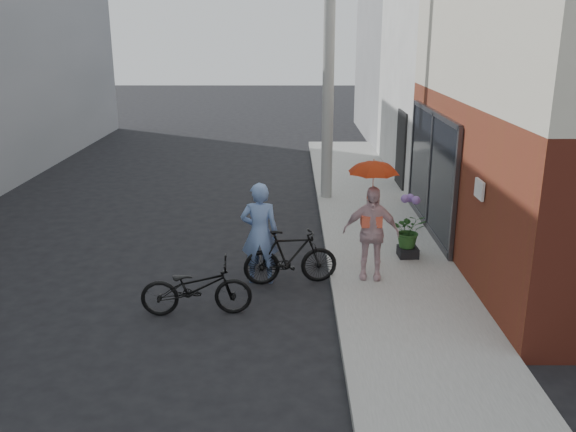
{
  "coord_description": "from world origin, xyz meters",
  "views": [
    {
      "loc": [
        0.19,
        -9.09,
        4.22
      ],
      "look_at": [
        0.14,
        1.1,
        1.1
      ],
      "focal_mm": 38.0,
      "sensor_mm": 36.0,
      "label": 1
    }
  ],
  "objects_px": {
    "utility_pole": "(329,61)",
    "bike_left": "(196,287)",
    "bike_right": "(290,257)",
    "planter": "(408,252)",
    "kimono_woman": "(371,233)",
    "officer": "(260,233)"
  },
  "relations": [
    {
      "from": "bike_left",
      "to": "kimono_woman",
      "type": "distance_m",
      "value": 3.09
    },
    {
      "from": "utility_pole",
      "to": "kimono_woman",
      "type": "distance_m",
      "value": 5.91
    },
    {
      "from": "utility_pole",
      "to": "planter",
      "type": "xyz_separation_m",
      "value": [
        1.3,
        -4.31,
        -3.29
      ]
    },
    {
      "from": "officer",
      "to": "bike_left",
      "type": "distance_m",
      "value": 1.63
    },
    {
      "from": "bike_left",
      "to": "bike_right",
      "type": "distance_m",
      "value": 1.88
    },
    {
      "from": "utility_pole",
      "to": "kimono_woman",
      "type": "xyz_separation_m",
      "value": [
        0.45,
        -5.3,
        -2.57
      ]
    },
    {
      "from": "planter",
      "to": "officer",
      "type": "bearing_deg",
      "value": -161.35
    },
    {
      "from": "bike_left",
      "to": "planter",
      "type": "height_order",
      "value": "bike_left"
    },
    {
      "from": "bike_right",
      "to": "planter",
      "type": "bearing_deg",
      "value": -73.46
    },
    {
      "from": "kimono_woman",
      "to": "planter",
      "type": "xyz_separation_m",
      "value": [
        0.85,
        1.0,
        -0.72
      ]
    },
    {
      "from": "officer",
      "to": "bike_right",
      "type": "xyz_separation_m",
      "value": [
        0.53,
        -0.07,
        -0.4
      ]
    },
    {
      "from": "bike_right",
      "to": "planter",
      "type": "distance_m",
      "value": 2.44
    },
    {
      "from": "kimono_woman",
      "to": "bike_right",
      "type": "bearing_deg",
      "value": -172.48
    },
    {
      "from": "bike_left",
      "to": "bike_right",
      "type": "height_order",
      "value": "bike_right"
    },
    {
      "from": "bike_left",
      "to": "bike_right",
      "type": "xyz_separation_m",
      "value": [
        1.44,
        1.21,
        0.04
      ]
    },
    {
      "from": "officer",
      "to": "bike_right",
      "type": "height_order",
      "value": "officer"
    },
    {
      "from": "bike_left",
      "to": "planter",
      "type": "bearing_deg",
      "value": -63.25
    },
    {
      "from": "utility_pole",
      "to": "bike_left",
      "type": "bearing_deg",
      "value": -109.9
    },
    {
      "from": "bike_right",
      "to": "bike_left",
      "type": "bearing_deg",
      "value": 122.3
    },
    {
      "from": "kimono_woman",
      "to": "bike_left",
      "type": "bearing_deg",
      "value": -149.13
    },
    {
      "from": "utility_pole",
      "to": "bike_left",
      "type": "height_order",
      "value": "utility_pole"
    },
    {
      "from": "bike_left",
      "to": "kimono_woman",
      "type": "relative_size",
      "value": 1.05
    }
  ]
}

